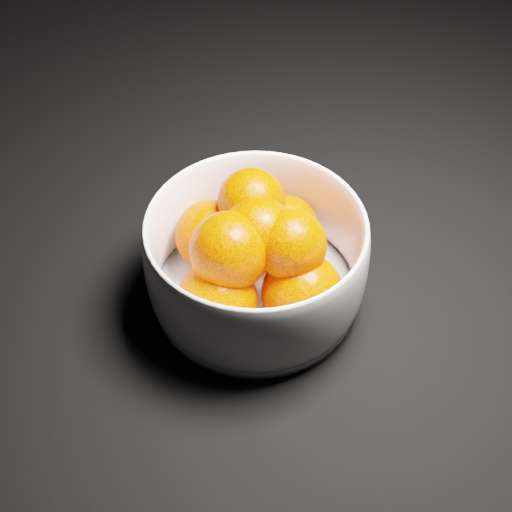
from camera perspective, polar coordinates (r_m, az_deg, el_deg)
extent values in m
cylinder|color=white|center=(0.66, 0.00, -2.83)|extent=(0.18, 0.18, 0.01)
sphere|color=#FA4303|center=(0.66, 2.38, 2.27)|extent=(0.06, 0.06, 0.06)
sphere|color=#FA4303|center=(0.65, -3.55, 1.60)|extent=(0.07, 0.07, 0.07)
sphere|color=#FA4303|center=(0.60, -3.13, -3.53)|extent=(0.07, 0.07, 0.07)
sphere|color=#FA4303|center=(0.60, 3.73, -2.99)|extent=(0.07, 0.07, 0.07)
sphere|color=#FA4303|center=(0.63, -0.36, 4.37)|extent=(0.06, 0.06, 0.06)
sphere|color=#FA4303|center=(0.58, -2.13, 0.41)|extent=(0.07, 0.07, 0.07)
sphere|color=#FA4303|center=(0.59, 2.79, 0.90)|extent=(0.06, 0.06, 0.06)
sphere|color=#FA4303|center=(0.60, 0.24, 1.71)|extent=(0.06, 0.06, 0.06)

